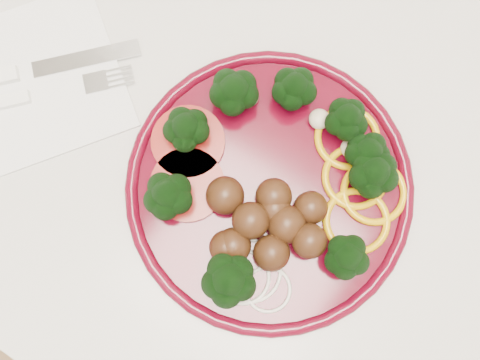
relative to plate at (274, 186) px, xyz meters
The scene contains 5 objects.
counter 0.48m from the plate, behind, with size 2.40×0.60×0.90m.
plate is the anchor object (origin of this frame).
napkin 0.28m from the plate, behind, with size 0.17×0.17×0.00m, color white.
knife 0.31m from the plate, behind, with size 0.16×0.17×0.01m.
fork 0.29m from the plate, 165.21° to the right, with size 0.14×0.15×0.01m.
Camera 1 is at (0.13, 1.60, 1.53)m, focal length 45.00 mm.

